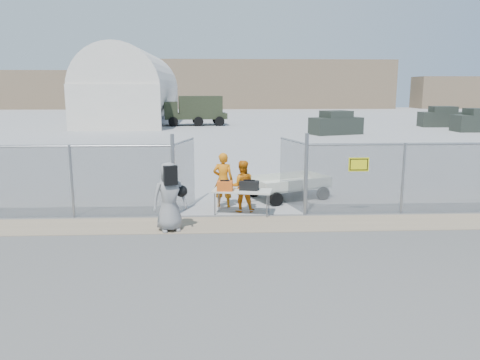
{
  "coord_description": "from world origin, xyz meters",
  "views": [
    {
      "loc": [
        -0.64,
        -11.8,
        3.82
      ],
      "look_at": [
        0.0,
        2.0,
        1.1
      ],
      "focal_mm": 35.0,
      "sensor_mm": 36.0,
      "label": 1
    }
  ],
  "objects_px": {
    "visitor": "(169,197)",
    "utility_trailer": "(288,187)",
    "security_worker_left": "(223,180)",
    "security_worker_right": "(242,186)",
    "folding_table": "(242,202)"
  },
  "relations": [
    {
      "from": "folding_table",
      "to": "security_worker_right",
      "type": "relative_size",
      "value": 1.1
    },
    {
      "from": "security_worker_left",
      "to": "visitor",
      "type": "relative_size",
      "value": 0.95
    },
    {
      "from": "folding_table",
      "to": "security_worker_right",
      "type": "height_order",
      "value": "security_worker_right"
    },
    {
      "from": "utility_trailer",
      "to": "visitor",
      "type": "bearing_deg",
      "value": -160.53
    },
    {
      "from": "security_worker_left",
      "to": "visitor",
      "type": "bearing_deg",
      "value": 66.74
    },
    {
      "from": "security_worker_left",
      "to": "security_worker_right",
      "type": "distance_m",
      "value": 0.83
    },
    {
      "from": "security_worker_left",
      "to": "visitor",
      "type": "distance_m",
      "value": 2.92
    },
    {
      "from": "security_worker_left",
      "to": "security_worker_right",
      "type": "xyz_separation_m",
      "value": [
        0.58,
        -0.59,
        -0.08
      ]
    },
    {
      "from": "security_worker_left",
      "to": "utility_trailer",
      "type": "relative_size",
      "value": 0.51
    },
    {
      "from": "security_worker_left",
      "to": "folding_table",
      "type": "bearing_deg",
      "value": 129.72
    },
    {
      "from": "folding_table",
      "to": "utility_trailer",
      "type": "height_order",
      "value": "utility_trailer"
    },
    {
      "from": "visitor",
      "to": "utility_trailer",
      "type": "height_order",
      "value": "visitor"
    },
    {
      "from": "security_worker_left",
      "to": "utility_trailer",
      "type": "bearing_deg",
      "value": -147.22
    },
    {
      "from": "security_worker_right",
      "to": "visitor",
      "type": "bearing_deg",
      "value": 42.37
    },
    {
      "from": "utility_trailer",
      "to": "security_worker_left",
      "type": "bearing_deg",
      "value": -178.72
    }
  ]
}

